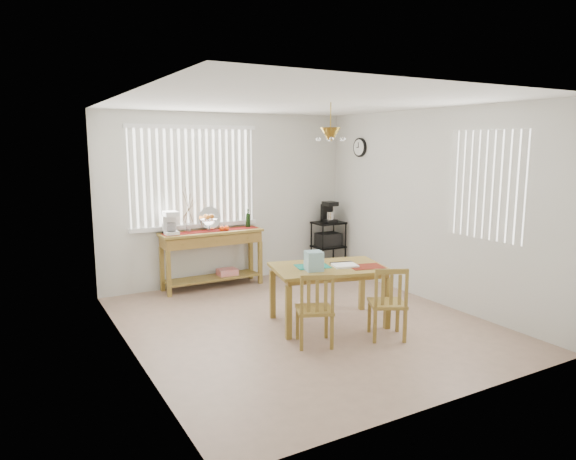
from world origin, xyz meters
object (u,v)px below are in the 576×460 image
sideboard (212,245)px  chair_right (388,303)px  chair_left (315,310)px  wire_cart (328,242)px  cart_items (328,212)px  dining_table (329,273)px

sideboard → chair_right: bearing=-72.4°
chair_left → chair_right: bearing=-15.6°
chair_right → wire_cart: bearing=68.3°
cart_items → chair_left: bearing=-126.2°
wire_cart → dining_table: bearing=-123.8°
sideboard → chair_left: bearing=-87.5°
sideboard → wire_cart: sideboard is taller
sideboard → chair_right: (0.92, -2.90, -0.24)m
sideboard → chair_left: 2.69m
cart_items → chair_right: bearing=-111.6°
chair_right → cart_items: bearing=68.4°
cart_items → dining_table: cart_items is taller
wire_cart → chair_left: size_ratio=1.04×
sideboard → wire_cart: 2.07m
sideboard → dining_table: bearing=-73.7°
wire_cart → cart_items: bearing=90.0°
sideboard → cart_items: bearing=-0.2°
chair_left → chair_right: chair_right is taller
wire_cart → cart_items: cart_items is taller
cart_items → chair_left: (-1.96, -2.67, -0.60)m
cart_items → dining_table: bearing=-123.7°
cart_items → dining_table: (-1.44, -2.16, -0.38)m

